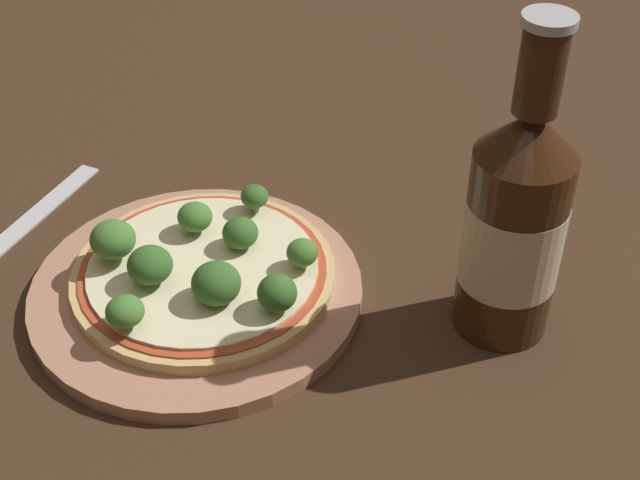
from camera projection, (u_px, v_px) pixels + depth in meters
The scene contains 14 objects.
ground_plane at pixel (227, 290), 0.69m from camera, with size 3.00×3.00×0.00m, color #3D2819.
plate at pixel (197, 291), 0.68m from camera, with size 0.25×0.25×0.01m.
pizza at pixel (204, 273), 0.68m from camera, with size 0.20×0.20×0.01m.
broccoli_floret_0 at pixel (195, 217), 0.70m from camera, with size 0.03×0.03×0.03m.
broccoli_floret_1 at pixel (216, 283), 0.63m from camera, with size 0.04×0.04×0.03m.
broccoli_floret_2 at pixel (125, 312), 0.61m from camera, with size 0.03×0.03×0.02m.
broccoli_floret_3 at pixel (236, 232), 0.68m from camera, with size 0.03×0.03×0.02m.
broccoli_floret_4 at pixel (150, 265), 0.65m from camera, with size 0.03×0.03×0.03m.
broccoli_floret_5 at pixel (113, 239), 0.67m from camera, with size 0.03×0.03×0.03m.
broccoli_floret_6 at pixel (254, 197), 0.72m from camera, with size 0.02×0.02×0.02m.
broccoli_floret_7 at pixel (302, 253), 0.66m from camera, with size 0.02×0.02×0.02m.
broccoli_floret_8 at pixel (277, 293), 0.62m from camera, with size 0.03×0.03×0.03m.
beer_bottle at pixel (515, 223), 0.61m from camera, with size 0.07×0.07×0.24m.
fork at pixel (32, 217), 0.76m from camera, with size 0.03×0.18×0.00m.
Camera 1 is at (0.29, -0.43, 0.46)m, focal length 50.00 mm.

